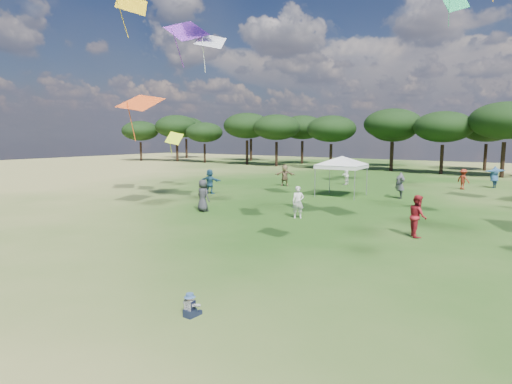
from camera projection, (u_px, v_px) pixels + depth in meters
ground at (133, 344)px, 8.75m from camera, size 140.00×140.00×0.00m
tree_line at (499, 124)px, 45.67m from camera, size 108.78×17.63×7.77m
tent_left at (342, 158)px, 29.68m from camera, size 6.01×6.01×3.11m
toddler at (191, 306)px, 10.05m from camera, size 0.38×0.43×0.57m
festival_crowd at (402, 186)px, 28.62m from camera, size 30.61×22.85×1.91m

